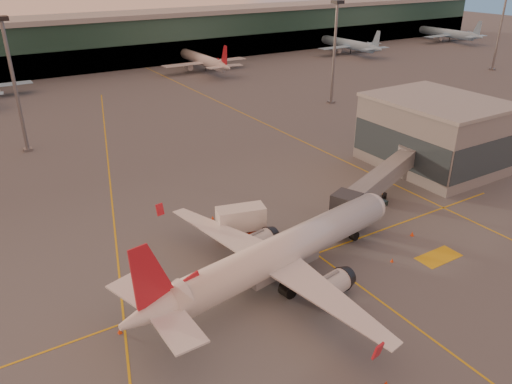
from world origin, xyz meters
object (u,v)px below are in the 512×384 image
catering_truck (242,222)px  gpu_cart (336,234)px  main_airplane (278,254)px  pushback_tug (376,196)px

catering_truck → gpu_cart: catering_truck is taller
main_airplane → catering_truck: main_airplane is taller
main_airplane → catering_truck: size_ratio=5.72×
main_airplane → pushback_tug: size_ratio=11.35×
gpu_cart → catering_truck: bearing=165.6°
gpu_cart → pushback_tug: pushback_tug is taller
main_airplane → pushback_tug: bearing=12.1°
gpu_cart → pushback_tug: size_ratio=0.68×
main_airplane → catering_truck: bearing=73.5°
main_airplane → catering_truck: 10.87m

